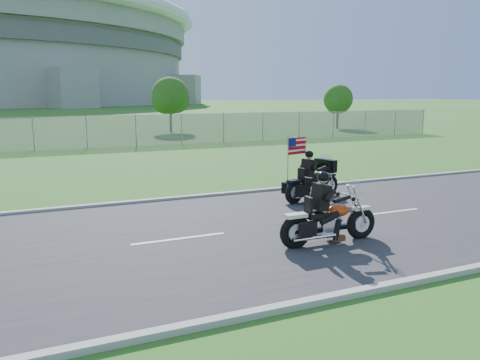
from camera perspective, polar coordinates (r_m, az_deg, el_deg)
name	(u,v)px	position (r m, az deg, el deg)	size (l,w,h in m)	color
ground	(258,231)	(11.57, 2.17, -6.18)	(420.00, 420.00, 0.00)	#275219
road	(258,230)	(11.56, 2.17, -6.09)	(120.00, 8.00, 0.04)	#28282B
curb_north	(204,196)	(15.19, -4.46, -1.96)	(120.00, 0.18, 0.12)	#9E9B93
curb_south	(362,292)	(8.31, 14.69, -13.03)	(120.00, 0.18, 0.12)	#9E9B93
fence	(33,134)	(30.07, -23.90, 5.19)	(60.00, 0.03, 2.00)	gray
tree_fence_near	(171,98)	(41.46, -8.46, 9.92)	(3.52, 3.28, 4.75)	#382316
tree_fence_far	(338,101)	(46.54, 11.88, 9.45)	(3.08, 2.87, 4.20)	#382316
motorcycle_lead	(328,221)	(10.57, 10.66, -4.99)	(2.48, 0.58, 1.67)	black
motorcycle_follow	(312,183)	(14.80, 8.82, -0.41)	(2.33, 1.09, 1.99)	black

